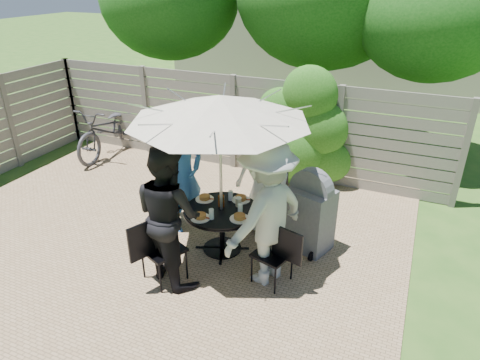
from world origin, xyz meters
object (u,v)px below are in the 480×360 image
at_px(person_front, 169,214).
at_px(plate_left, 205,198).
at_px(chair_left, 181,209).
at_px(bbq_grill, 310,213).
at_px(chair_right, 273,265).
at_px(chair_back, 270,211).
at_px(bicycle, 109,130).
at_px(plate_right, 240,217).
at_px(person_left, 184,177).
at_px(glass_front, 211,214).
at_px(person_back, 265,171).
at_px(person_right, 266,214).
at_px(syrup_jug, 221,201).
at_px(plate_front, 200,217).
at_px(chair_front, 163,262).
at_px(plate_back, 241,199).
at_px(glass_right, 240,209).
at_px(umbrella, 219,108).
at_px(glass_back, 231,196).
at_px(coffee_cup, 238,202).
at_px(patio_table, 222,222).

height_order(person_front, plate_left, person_front).
bearing_deg(chair_left, plate_left, -0.50).
bearing_deg(plate_left, bbq_grill, 15.65).
distance_m(person_front, chair_right, 1.43).
bearing_deg(chair_back, bicycle, -86.14).
bearing_deg(plate_right, person_left, 156.44).
bearing_deg(glass_front, plate_left, 127.26).
relative_size(bicycle, bbq_grill, 1.70).
bearing_deg(person_back, person_right, -45.00).
bearing_deg(bbq_grill, syrup_jug, -138.50).
relative_size(person_front, plate_front, 7.01).
relative_size(chair_front, plate_back, 3.61).
relative_size(glass_right, bicycle, 0.07).
bearing_deg(syrup_jug, plate_back, 55.49).
distance_m(umbrella, chair_back, 2.05).
bearing_deg(plate_right, chair_back, 86.93).
height_order(chair_back, chair_right, chair_right).
bearing_deg(glass_back, person_right, -39.08).
relative_size(plate_front, coffee_cup, 2.17).
distance_m(person_front, bicycle, 4.55).
bearing_deg(chair_right, syrup_jug, -10.09).
xyz_separation_m(plate_right, glass_front, (-0.34, -0.14, 0.05)).
xyz_separation_m(person_back, plate_left, (-0.66, -0.62, -0.27)).
bearing_deg(umbrella, chair_front, -113.57).
bearing_deg(plate_front, coffee_cup, 56.66).
xyz_separation_m(plate_back, glass_right, (0.14, -0.34, 0.05)).
xyz_separation_m(umbrella, syrup_jug, (-0.04, 0.07, -1.32)).
bearing_deg(chair_right, bbq_grill, -85.95).
xyz_separation_m(chair_front, plate_right, (0.72, 0.74, 0.40)).
bearing_deg(glass_right, plate_left, 166.05).
xyz_separation_m(person_left, chair_right, (1.65, -0.72, -0.59)).
relative_size(person_front, glass_back, 13.03).
bearing_deg(chair_right, chair_left, -7.34).
bearing_deg(person_left, chair_front, -139.33).
xyz_separation_m(chair_left, bicycle, (-2.83, 1.87, 0.29)).
xyz_separation_m(person_left, syrup_jug, (0.73, -0.26, -0.11)).
distance_m(plate_back, bbq_grill, 0.97).
height_order(person_back, person_right, person_back).
bearing_deg(plate_left, person_right, -23.56).
distance_m(chair_back, glass_back, 0.86).
xyz_separation_m(person_front, plate_back, (0.48, 1.09, -0.23)).
height_order(chair_left, plate_back, chair_left).
xyz_separation_m(person_left, chair_front, (0.37, -1.22, -0.57)).
distance_m(chair_left, glass_back, 1.02).
bearing_deg(chair_front, chair_left, 45.28).
bearing_deg(chair_left, glass_front, -14.15).
xyz_separation_m(person_front, plate_front, (0.19, 0.43, -0.23)).
height_order(patio_table, coffee_cup, coffee_cup).
bearing_deg(plate_right, person_front, -137.01).
bearing_deg(person_back, plate_right, -66.55).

